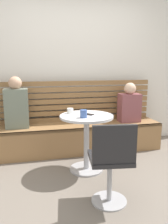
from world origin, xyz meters
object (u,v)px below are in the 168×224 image
Objects in this scene: booth_bench at (77,138)px; cup_mug_blue at (84,114)px; cafe_table at (86,132)px; person_adult at (16,105)px; white_chair at (111,161)px; phone_on_table at (88,114)px; person_child_left at (129,105)px; cup_ceramic_white at (70,111)px.

cup_mug_blue reaches higher than booth_bench.
cafe_table is 1.18m from person_adult.
cup_mug_blue is (-0.11, 0.69, 0.32)m from white_chair.
person_adult is 5.44× the size of phone_on_table.
white_chair is 1.75m from person_child_left.
person_child_left is (1.78, -0.03, -0.06)m from person_adult.
cup_mug_blue is (0.82, -0.84, 0.01)m from person_adult.
cup_mug_blue reaches higher than cafe_table.
cup_mug_blue is (-0.96, -0.82, 0.06)m from person_child_left.
white_chair is at bearing -58.73° from person_adult.
person_child_left is at bearing 0.14° from booth_bench.
person_child_left is (0.85, 1.51, 0.26)m from white_chair.
cafe_table is 1.15m from person_child_left.
cup_ceramic_white is 0.57× the size of phone_on_table.
cafe_table is 7.79× the size of cup_mug_blue.
person_child_left is at bearing 37.88° from cafe_table.
booth_bench is 3.54× the size of person_adult.
cup_ceramic_white is 0.84× the size of cup_mug_blue.
person_adult is (-0.93, 1.54, 0.32)m from white_chair.
white_chair is 0.89m from phone_on_table.
cafe_table is 0.87× the size of white_chair.
white_chair is at bearing -119.39° from person_child_left.
booth_bench is 3.18× the size of white_chair.
cup_mug_blue is at bearing -162.78° from phone_on_table.
white_chair is 8.95× the size of cup_mug_blue.
booth_bench is 4.21× the size of person_child_left.
person_adult is at bearing 102.83° from phone_on_table.
phone_on_table is at bearing -36.84° from person_adult.
booth_bench is 0.80m from cup_ceramic_white.
phone_on_table is (0.10, 0.15, -0.04)m from cup_mug_blue.
white_chair is at bearing -129.42° from phone_on_table.
person_child_left reaches higher than cup_mug_blue.
cup_mug_blue is 0.19m from phone_on_table.
person_adult reaches higher than cup_ceramic_white.
person_adult reaches higher than phone_on_table.
person_adult is 1.79m from person_child_left.
white_chair is at bearing -88.60° from booth_bench.
phone_on_table is at bearing -28.87° from cup_ceramic_white.
white_chair is at bearing -76.73° from cup_ceramic_white.
phone_on_table is (0.03, 0.03, 0.23)m from cafe_table.
person_child_left is (0.89, 0.00, 0.50)m from booth_bench.
person_adult reaches higher than cafe_table.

